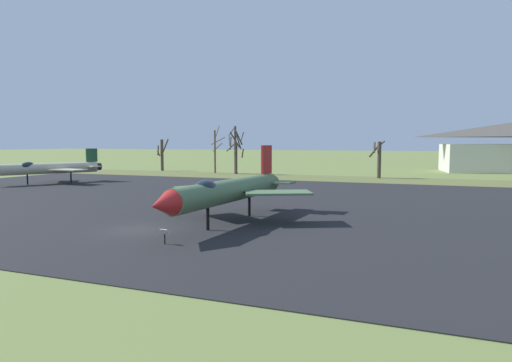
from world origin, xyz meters
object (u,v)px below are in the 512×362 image
jet_fighter_front_right (48,168)px  jet_fighter_rear_center (228,190)px  info_placard_rear_center (165,235)px  visitor_building (512,148)px

jet_fighter_front_right → jet_fighter_rear_center: (36.53, -18.84, 0.18)m
jet_fighter_rear_center → info_placard_rear_center: jet_fighter_rear_center is taller
info_placard_rear_center → visitor_building: size_ratio=0.03×
jet_fighter_front_right → info_placard_rear_center: 44.54m
jet_fighter_rear_center → info_placard_rear_center: 7.54m
jet_fighter_rear_center → visitor_building: (27.39, 70.70, 2.33)m
jet_fighter_front_right → visitor_building: 82.35m
info_placard_rear_center → visitor_building: visitor_building is taller
jet_fighter_rear_center → visitor_building: 75.86m
jet_fighter_rear_center → visitor_building: size_ratio=0.61×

